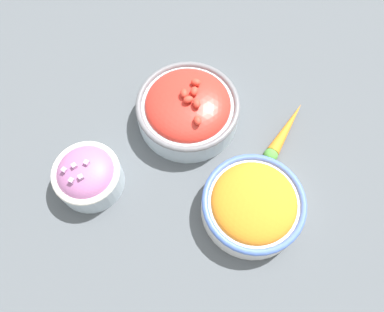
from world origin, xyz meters
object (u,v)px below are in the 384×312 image
at_px(bowl_carrots, 253,204).
at_px(loose_carrot, 284,133).
at_px(bowl_cherry_tomatoes, 188,108).
at_px(bowl_red_onion, 88,175).

distance_m(bowl_carrots, loose_carrot, 0.17).
height_order(bowl_carrots, bowl_cherry_tomatoes, bowl_cherry_tomatoes).
relative_size(bowl_carrots, bowl_red_onion, 1.48).
distance_m(bowl_carrots, bowl_cherry_tomatoes, 0.23).
bearing_deg(loose_carrot, bowl_red_onion, 137.32).
bearing_deg(bowl_cherry_tomatoes, bowl_carrots, 112.56).
bearing_deg(bowl_red_onion, bowl_carrots, 161.48).
bearing_deg(loose_carrot, bowl_carrots, -173.69).
relative_size(bowl_red_onion, bowl_cherry_tomatoes, 0.61).
distance_m(bowl_cherry_tomatoes, loose_carrot, 0.20).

